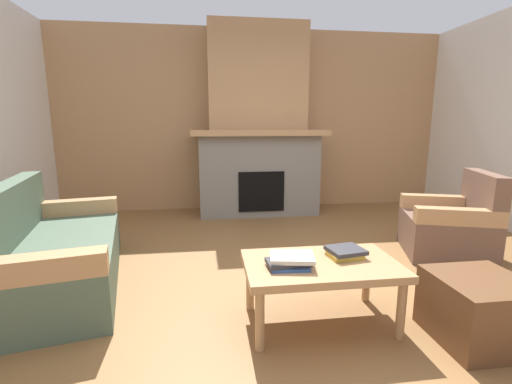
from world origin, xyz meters
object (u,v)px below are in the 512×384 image
fireplace (258,134)px  ottoman (479,309)px  armchair (451,226)px  couch (52,253)px  coffee_table (321,270)px

fireplace → ottoman: fireplace is taller
armchair → couch: bearing=-176.5°
couch → ottoman: 3.10m
armchair → coffee_table: bearing=-148.6°
fireplace → coffee_table: (-0.01, -3.08, -0.79)m
couch → ottoman: bearing=-21.3°
coffee_table → ottoman: 0.97m
armchair → ottoman: armchair is taller
fireplace → couch: size_ratio=1.40×
fireplace → armchair: 2.78m
ottoman → fireplace: bearing=104.7°
couch → coffee_table: (1.99, -0.81, 0.09)m
couch → armchair: bearing=3.5°
couch → fireplace: bearing=48.5°
armchair → coffee_table: armchair is taller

